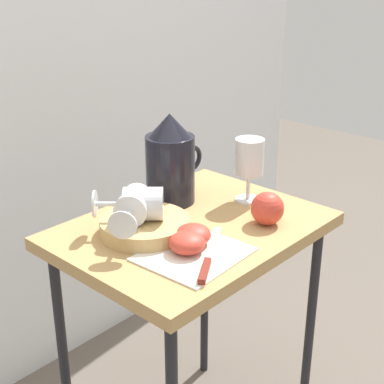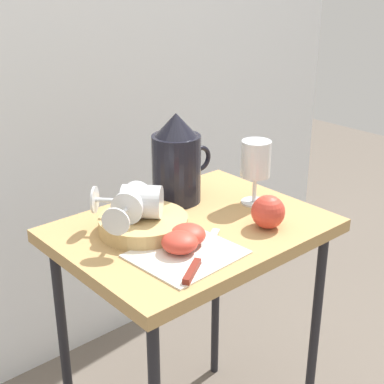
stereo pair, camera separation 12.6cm
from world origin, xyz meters
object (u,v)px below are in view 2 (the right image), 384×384
at_px(pitcher, 177,166).
at_px(apple_half_right, 188,235).
at_px(apple_whole, 268,212).
at_px(knife, 198,262).
at_px(table, 192,251).
at_px(wine_glass_tipped_far, 132,203).
at_px(basket_tray, 144,224).
at_px(wine_glass_upright, 256,162).
at_px(wine_glass_tipped_near, 140,202).
at_px(apple_half_left, 180,242).

relative_size(pitcher, apple_half_right, 2.94).
bearing_deg(apple_whole, knife, -173.95).
xyz_separation_m(pitcher, knife, (-0.18, -0.28, -0.08)).
distance_m(table, wine_glass_tipped_far, 0.20).
relative_size(table, basket_tray, 3.39).
distance_m(table, basket_tray, 0.14).
bearing_deg(basket_tray, wine_glass_upright, -10.11).
bearing_deg(wine_glass_tipped_near, knife, -91.69).
bearing_deg(knife, apple_whole, 6.05).
relative_size(wine_glass_tipped_near, apple_half_right, 2.04).
bearing_deg(apple_half_left, apple_whole, -9.27).
height_order(table, wine_glass_tipped_far, wine_glass_tipped_far).
relative_size(wine_glass_tipped_near, apple_whole, 2.04).
relative_size(wine_glass_upright, wine_glass_tipped_near, 1.03).
distance_m(table, wine_glass_tipped_near, 0.18).
bearing_deg(apple_half_left, wine_glass_tipped_near, 90.13).
bearing_deg(pitcher, knife, -122.75).
distance_m(basket_tray, apple_half_right, 0.12).
xyz_separation_m(wine_glass_tipped_near, knife, (-0.01, -0.20, -0.06)).
bearing_deg(apple_half_right, pitcher, 55.56).
bearing_deg(basket_tray, wine_glass_tipped_far, 156.62).
xyz_separation_m(basket_tray, knife, (-0.01, -0.19, -0.01)).
height_order(pitcher, knife, pitcher).
bearing_deg(table, apple_half_left, -141.57).
height_order(table, wine_glass_tipped_near, wine_glass_tipped_near).
bearing_deg(knife, wine_glass_tipped_far, 93.45).
relative_size(basket_tray, apple_half_right, 2.60).
bearing_deg(knife, apple_half_left, 84.36).
height_order(apple_half_left, apple_half_right, same).
height_order(wine_glass_tipped_far, apple_half_right, wine_glass_tipped_far).
xyz_separation_m(wine_glass_tipped_near, wine_glass_tipped_far, (-0.02, 0.01, -0.00)).
relative_size(basket_tray, pitcher, 0.88).
xyz_separation_m(wine_glass_tipped_far, apple_half_left, (0.02, -0.14, -0.05)).
height_order(table, apple_whole, apple_whole).
bearing_deg(apple_half_left, wine_glass_upright, 14.17).
bearing_deg(knife, apple_half_right, 61.94).
distance_m(wine_glass_upright, apple_half_left, 0.32).
xyz_separation_m(wine_glass_upright, apple_half_left, (-0.30, -0.08, -0.08)).
distance_m(pitcher, knife, 0.34).
distance_m(pitcher, wine_glass_tipped_far, 0.21).
bearing_deg(table, basket_tray, 156.69).
bearing_deg(wine_glass_tipped_far, pitcher, 21.71).
bearing_deg(wine_glass_upright, table, 177.42).
xyz_separation_m(apple_half_left, apple_half_right, (0.04, 0.02, 0.00)).
height_order(wine_glass_tipped_near, apple_half_left, wine_glass_tipped_near).
bearing_deg(wine_glass_tipped_far, apple_half_left, -82.58).
bearing_deg(apple_half_right, basket_tray, 105.00).
bearing_deg(table, wine_glass_tipped_far, 156.68).
distance_m(pitcher, apple_whole, 0.26).
bearing_deg(wine_glass_upright, apple_whole, -124.45).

